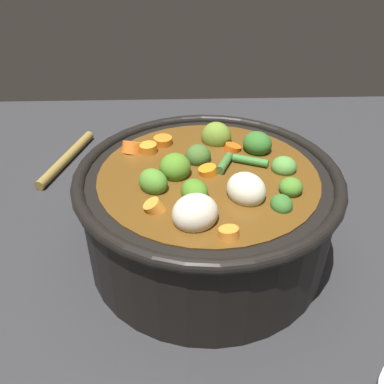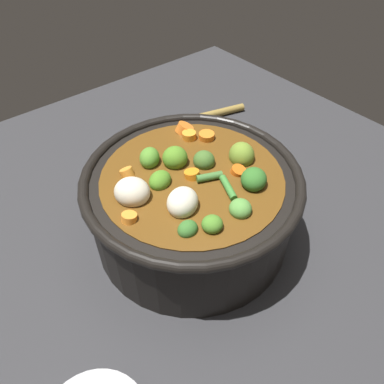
# 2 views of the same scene
# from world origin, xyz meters

# --- Properties ---
(ground_plane) EXTENTS (1.10, 1.10, 0.00)m
(ground_plane) POSITION_xyz_m (0.00, 0.00, 0.00)
(ground_plane) COLOR #2D2D30
(cooking_pot) EXTENTS (0.33, 0.33, 0.16)m
(cooking_pot) POSITION_xyz_m (0.00, 0.00, 0.07)
(cooking_pot) COLOR black
(cooking_pot) RESTS_ON ground_plane
(wooden_spoon) EXTENTS (0.19, 0.18, 0.02)m
(wooden_spoon) POSITION_xyz_m (-0.23, -0.18, 0.01)
(wooden_spoon) COLOR olive
(wooden_spoon) RESTS_ON ground_plane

